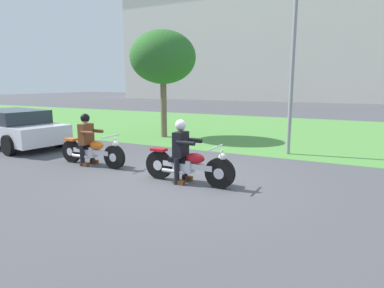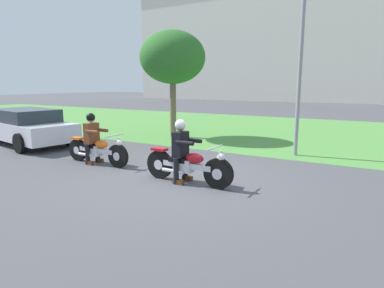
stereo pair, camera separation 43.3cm
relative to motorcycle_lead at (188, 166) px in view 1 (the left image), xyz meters
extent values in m
plane|color=#4C4C51|center=(-0.30, 0.19, -0.40)|extent=(120.00, 120.00, 0.00)
cube|color=#549342|center=(-0.30, 9.38, -0.39)|extent=(60.00, 12.00, 0.01)
cube|color=silver|center=(-1.29, 37.98, 7.65)|extent=(53.52, 8.00, 16.09)
cylinder|color=black|center=(0.75, -0.02, -0.07)|extent=(0.66, 0.14, 0.66)
cylinder|color=silver|center=(0.75, -0.02, -0.07)|extent=(0.23, 0.15, 0.23)
cylinder|color=black|center=(-0.77, 0.02, -0.07)|extent=(0.66, 0.14, 0.66)
cylinder|color=silver|center=(-0.77, 0.02, -0.07)|extent=(0.23, 0.15, 0.23)
cube|color=silver|center=(-0.01, 0.00, 0.01)|extent=(1.22, 0.17, 0.12)
cube|color=silver|center=(-0.06, 0.00, -0.01)|extent=(0.33, 0.25, 0.28)
ellipsoid|color=#B2141E|center=(0.17, 0.00, 0.19)|extent=(0.45, 0.25, 0.22)
cube|color=black|center=(-0.23, 0.01, 0.11)|extent=(0.45, 0.25, 0.10)
cube|color=#B2141E|center=(-0.77, 0.02, 0.29)|extent=(0.37, 0.21, 0.06)
cylinder|color=silver|center=(0.70, -0.02, 0.18)|extent=(0.25, 0.06, 0.53)
cylinder|color=silver|center=(0.65, -0.02, 0.47)|extent=(0.05, 0.66, 0.04)
sphere|color=white|center=(0.81, -0.02, 0.29)|extent=(0.16, 0.16, 0.16)
cylinder|color=silver|center=(-0.31, -0.13, -0.13)|extent=(0.55, 0.10, 0.08)
cylinder|color=black|center=(-0.18, 0.19, -0.11)|extent=(0.12, 0.12, 0.58)
cube|color=#593319|center=(-0.12, 0.19, -0.35)|extent=(0.24, 0.11, 0.10)
cylinder|color=black|center=(-0.19, -0.17, -0.11)|extent=(0.12, 0.12, 0.58)
cube|color=#593319|center=(-0.13, -0.17, -0.35)|extent=(0.24, 0.11, 0.10)
cube|color=black|center=(-0.19, 0.01, 0.46)|extent=(0.23, 0.39, 0.56)
cylinder|color=black|center=(0.04, 0.17, 0.54)|extent=(0.42, 0.10, 0.09)
cylinder|color=black|center=(0.03, -0.17, 0.54)|extent=(0.42, 0.10, 0.09)
sphere|color=#996B4C|center=(-0.19, 0.01, 0.86)|extent=(0.20, 0.20, 0.20)
sphere|color=silver|center=(-0.19, 0.01, 0.89)|extent=(0.24, 0.24, 0.24)
cylinder|color=black|center=(-2.27, 0.26, -0.09)|extent=(0.62, 0.14, 0.62)
cylinder|color=silver|center=(-2.27, 0.26, -0.09)|extent=(0.22, 0.15, 0.22)
cylinder|color=black|center=(-3.82, 0.30, -0.09)|extent=(0.62, 0.14, 0.62)
cylinder|color=silver|center=(-3.82, 0.30, -0.09)|extent=(0.22, 0.15, 0.22)
cube|color=silver|center=(-3.05, 0.28, -0.01)|extent=(1.25, 0.17, 0.12)
cube|color=silver|center=(-3.10, 0.28, -0.03)|extent=(0.33, 0.25, 0.28)
ellipsoid|color=orange|center=(-2.87, 0.28, 0.17)|extent=(0.45, 0.25, 0.22)
cube|color=black|center=(-3.27, 0.29, 0.09)|extent=(0.45, 0.25, 0.10)
cube|color=orange|center=(-3.82, 0.30, 0.25)|extent=(0.37, 0.21, 0.06)
cylinder|color=silver|center=(-2.32, 0.26, 0.16)|extent=(0.25, 0.06, 0.53)
cylinder|color=silver|center=(-2.37, 0.26, 0.45)|extent=(0.05, 0.66, 0.04)
sphere|color=white|center=(-2.21, 0.26, 0.27)|extent=(0.16, 0.16, 0.16)
cylinder|color=silver|center=(-3.35, 0.15, -0.15)|extent=(0.55, 0.10, 0.08)
cylinder|color=black|center=(-3.22, 0.47, -0.12)|extent=(0.12, 0.12, 0.56)
cube|color=#593319|center=(-3.16, 0.47, -0.35)|extent=(0.24, 0.11, 0.10)
cylinder|color=black|center=(-3.23, 0.11, -0.12)|extent=(0.12, 0.12, 0.56)
cube|color=#593319|center=(-3.17, 0.11, -0.35)|extent=(0.24, 0.11, 0.10)
cube|color=brown|center=(-3.23, 0.29, 0.44)|extent=(0.23, 0.39, 0.56)
cylinder|color=brown|center=(-3.00, 0.45, 0.52)|extent=(0.42, 0.10, 0.09)
cylinder|color=brown|center=(-3.01, 0.11, 0.52)|extent=(0.42, 0.10, 0.09)
sphere|color=tan|center=(-3.23, 0.29, 0.84)|extent=(0.20, 0.20, 0.20)
sphere|color=black|center=(-3.23, 0.29, 0.87)|extent=(0.24, 0.24, 0.24)
cylinder|color=brown|center=(-3.82, 5.27, 0.75)|extent=(0.25, 0.25, 2.29)
ellipsoid|color=#2D6B28|center=(-3.82, 5.27, 2.81)|extent=(2.63, 2.63, 2.10)
cylinder|color=gray|center=(1.40, 4.13, 2.44)|extent=(0.12, 0.12, 5.68)
cylinder|color=black|center=(-5.93, 1.76, -0.08)|extent=(0.66, 0.30, 0.64)
cylinder|color=black|center=(-6.20, 0.08, -0.08)|extent=(0.66, 0.30, 0.64)
cylinder|color=black|center=(-8.70, 2.20, -0.08)|extent=(0.66, 0.30, 0.64)
cube|color=silver|center=(-7.45, 1.14, 0.14)|extent=(4.61, 2.37, 0.60)
cube|color=#262D38|center=(-7.45, 1.14, 0.66)|extent=(2.64, 1.93, 0.44)
camera|label=1|loc=(3.18, -6.19, 1.77)|focal=30.57mm
camera|label=2|loc=(3.56, -5.98, 1.77)|focal=30.57mm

